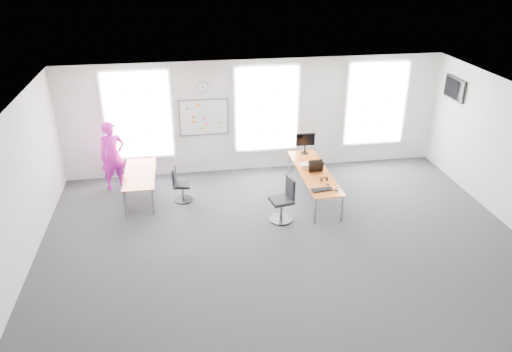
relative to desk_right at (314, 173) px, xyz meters
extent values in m
plane|color=#28282D|center=(-1.14, -2.15, -0.61)|extent=(10.00, 10.00, 0.00)
plane|color=silver|center=(-1.14, -2.15, 2.39)|extent=(10.00, 10.00, 0.00)
plane|color=white|center=(-1.14, 1.85, 0.89)|extent=(10.00, 0.00, 10.00)
plane|color=white|center=(-1.14, -6.15, 0.89)|extent=(10.00, 0.00, 10.00)
plane|color=white|center=(-6.14, -2.15, 0.89)|extent=(0.00, 10.00, 10.00)
cube|color=silver|center=(-4.14, 1.82, 1.09)|extent=(1.60, 0.06, 2.20)
cube|color=silver|center=(-0.84, 1.82, 1.09)|extent=(1.60, 0.06, 2.20)
cube|color=silver|center=(2.16, 1.82, 1.09)|extent=(1.60, 0.06, 2.20)
cube|color=#BA561D|center=(0.00, 0.00, 0.03)|extent=(0.72, 2.70, 0.03)
cylinder|color=gray|center=(-0.30, -1.29, -0.30)|extent=(0.05, 0.05, 0.63)
cylinder|color=gray|center=(0.30, -1.29, -0.30)|extent=(0.05, 0.05, 0.63)
cylinder|color=gray|center=(-0.30, 1.29, -0.30)|extent=(0.05, 0.05, 0.63)
cylinder|color=gray|center=(0.30, 1.29, -0.30)|extent=(0.05, 0.05, 0.63)
cube|color=#BA561D|center=(-4.14, 0.54, 0.03)|extent=(0.73, 1.82, 0.03)
cylinder|color=gray|center=(-4.44, -0.30, -0.30)|extent=(0.05, 0.05, 0.64)
cylinder|color=gray|center=(-3.84, -0.30, -0.30)|extent=(0.05, 0.05, 0.64)
cylinder|color=gray|center=(-4.44, 1.39, -0.30)|extent=(0.05, 0.05, 0.64)
cylinder|color=gray|center=(-3.84, 1.39, -0.30)|extent=(0.05, 0.05, 0.64)
cylinder|color=black|center=(-1.01, -1.02, -0.60)|extent=(0.54, 0.54, 0.03)
cylinder|color=gray|center=(-1.01, -1.02, -0.37)|extent=(0.06, 0.06, 0.44)
cube|color=black|center=(-1.01, -1.02, -0.13)|extent=(0.53, 0.53, 0.07)
cube|color=black|center=(-0.81, -0.98, 0.16)|extent=(0.13, 0.44, 0.47)
cylinder|color=black|center=(-3.15, 0.27, -0.60)|extent=(0.46, 0.46, 0.03)
cylinder|color=gray|center=(-3.15, 0.27, -0.40)|extent=(0.05, 0.05, 0.37)
cube|color=black|center=(-3.15, 0.27, -0.20)|extent=(0.45, 0.45, 0.06)
cube|color=black|center=(-3.33, 0.30, 0.05)|extent=(0.10, 0.38, 0.40)
imported|color=#D31BB5|center=(-4.80, 1.24, 0.26)|extent=(0.75, 0.64, 1.74)
cube|color=white|center=(-2.49, 1.82, 0.94)|extent=(1.20, 0.03, 0.90)
cylinder|color=gray|center=(-2.49, 1.82, 1.74)|extent=(0.30, 0.04, 0.30)
cube|color=black|center=(3.81, 0.85, 1.69)|extent=(0.06, 0.90, 0.55)
cube|color=black|center=(-0.09, -0.99, 0.05)|extent=(0.50, 0.24, 0.02)
ellipsoid|color=black|center=(0.21, -1.07, 0.06)|extent=(0.09, 0.12, 0.04)
cylinder|color=black|center=(0.12, -0.75, 0.05)|extent=(0.08, 0.08, 0.01)
cylinder|color=black|center=(0.03, -0.54, 0.08)|extent=(0.04, 0.08, 0.08)
cylinder|color=black|center=(0.16, -0.54, 0.08)|extent=(0.04, 0.08, 0.08)
cylinder|color=gold|center=(0.03, -0.54, 0.08)|extent=(0.01, 0.09, 0.09)
cube|color=black|center=(0.09, -0.54, 0.13)|extent=(0.14, 0.02, 0.01)
cube|color=black|center=(0.03, 0.02, 0.19)|extent=(0.36, 0.11, 0.29)
cube|color=orange|center=(0.03, -0.07, 0.18)|extent=(0.34, 0.12, 0.26)
cube|color=black|center=(0.03, -0.08, 0.19)|extent=(0.36, 0.12, 0.28)
cube|color=beige|center=(-0.14, 0.27, 0.09)|extent=(0.29, 0.22, 0.10)
cylinder|color=black|center=(0.05, 1.15, 0.05)|extent=(0.20, 0.20, 0.02)
cylinder|color=black|center=(0.05, 1.15, 0.15)|extent=(0.04, 0.04, 0.20)
cube|color=black|center=(0.05, 1.14, 0.43)|extent=(0.50, 0.05, 0.33)
cube|color=black|center=(0.05, 1.12, 0.43)|extent=(0.46, 0.02, 0.30)
camera|label=1|loc=(-3.11, -10.52, 5.08)|focal=35.00mm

